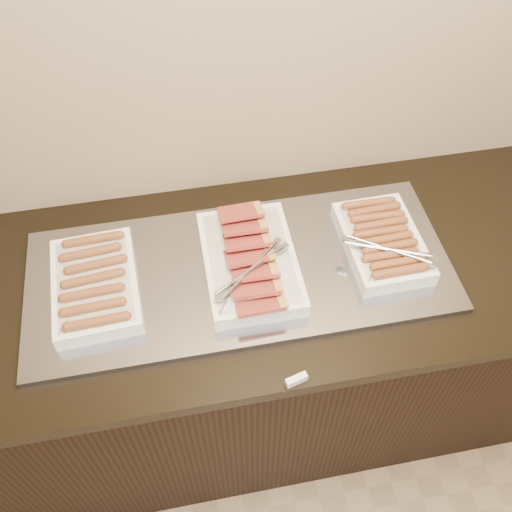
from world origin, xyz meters
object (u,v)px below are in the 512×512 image
Objects in this scene: counter at (249,349)px; dish_center at (250,262)px; dish_right at (383,242)px; warming_tray at (240,271)px; dish_left at (95,284)px.

counter is 0.50m from dish_center.
dish_right is at bearing -0.67° from counter.
warming_tray is 0.42m from dish_right.
dish_left is 0.82m from dish_right.
warming_tray is (-0.02, 0.00, 0.46)m from counter.
dish_right reaches higher than dish_left.
dish_right reaches higher than warming_tray.
dish_left is (-0.40, -0.00, 0.04)m from warming_tray.
warming_tray is 0.40m from dish_left.
dish_left is at bearing -180.00° from warming_tray.
dish_center is (0.01, -0.00, 0.50)m from counter.
dish_left is at bearing 179.67° from dish_center.
dish_center is (0.03, -0.00, 0.04)m from warming_tray.
dish_right is at bearing 0.00° from dish_center.
counter is 0.65m from dish_left.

